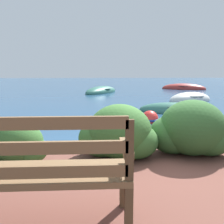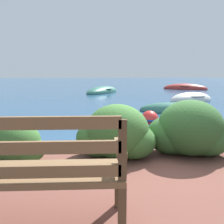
{
  "view_description": "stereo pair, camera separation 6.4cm",
  "coord_description": "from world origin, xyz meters",
  "px_view_note": "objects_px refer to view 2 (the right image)",
  "views": [
    {
      "loc": [
        -0.82,
        -3.75,
        1.46
      ],
      "look_at": [
        -0.41,
        3.67,
        0.19
      ],
      "focal_mm": 40.0,
      "sensor_mm": 36.0,
      "label": 1
    },
    {
      "loc": [
        -0.76,
        -3.76,
        1.46
      ],
      "look_at": [
        -0.41,
        3.67,
        0.19
      ],
      "focal_mm": 40.0,
      "sensor_mm": 36.0,
      "label": 2
    }
  ],
  "objects_px": {
    "mooring_buoy": "(150,119)",
    "rowboat_mid": "(191,100)",
    "park_bench": "(24,169)",
    "rowboat_outer": "(185,88)",
    "rowboat_nearest": "(178,111)",
    "rowboat_far": "(102,92)"
  },
  "relations": [
    {
      "from": "park_bench",
      "to": "rowboat_outer",
      "type": "distance_m",
      "value": 17.78
    },
    {
      "from": "rowboat_outer",
      "to": "mooring_buoy",
      "type": "distance_m",
      "value": 12.46
    },
    {
      "from": "rowboat_mid",
      "to": "park_bench",
      "type": "bearing_deg",
      "value": -139.09
    },
    {
      "from": "park_bench",
      "to": "mooring_buoy",
      "type": "xyz_separation_m",
      "value": [
        1.96,
        4.93,
        -0.62
      ]
    },
    {
      "from": "rowboat_far",
      "to": "mooring_buoy",
      "type": "height_order",
      "value": "rowboat_far"
    },
    {
      "from": "rowboat_outer",
      "to": "mooring_buoy",
      "type": "relative_size",
      "value": 6.29
    },
    {
      "from": "park_bench",
      "to": "rowboat_outer",
      "type": "height_order",
      "value": "park_bench"
    },
    {
      "from": "rowboat_nearest",
      "to": "rowboat_outer",
      "type": "distance_m",
      "value": 10.61
    },
    {
      "from": "rowboat_nearest",
      "to": "mooring_buoy",
      "type": "xyz_separation_m",
      "value": [
        -1.26,
        -1.48,
        0.03
      ]
    },
    {
      "from": "rowboat_outer",
      "to": "rowboat_far",
      "type": "bearing_deg",
      "value": -134.98
    },
    {
      "from": "rowboat_nearest",
      "to": "rowboat_mid",
      "type": "distance_m",
      "value": 3.43
    },
    {
      "from": "rowboat_nearest",
      "to": "rowboat_mid",
      "type": "height_order",
      "value": "rowboat_mid"
    },
    {
      "from": "park_bench",
      "to": "rowboat_far",
      "type": "bearing_deg",
      "value": 85.95
    },
    {
      "from": "rowboat_outer",
      "to": "mooring_buoy",
      "type": "bearing_deg",
      "value": -89.7
    },
    {
      "from": "rowboat_far",
      "to": "mooring_buoy",
      "type": "relative_size",
      "value": 6.18
    },
    {
      "from": "rowboat_nearest",
      "to": "rowboat_outer",
      "type": "xyz_separation_m",
      "value": [
        3.63,
        9.97,
        0.01
      ]
    },
    {
      "from": "rowboat_outer",
      "to": "mooring_buoy",
      "type": "height_order",
      "value": "rowboat_outer"
    },
    {
      "from": "mooring_buoy",
      "to": "rowboat_mid",
      "type": "bearing_deg",
      "value": 57.98
    },
    {
      "from": "park_bench",
      "to": "rowboat_far",
      "type": "height_order",
      "value": "park_bench"
    },
    {
      "from": "rowboat_far",
      "to": "rowboat_outer",
      "type": "xyz_separation_m",
      "value": [
        6.15,
        2.43,
        0.0
      ]
    },
    {
      "from": "rowboat_far",
      "to": "rowboat_outer",
      "type": "bearing_deg",
      "value": -37.57
    },
    {
      "from": "rowboat_mid",
      "to": "rowboat_outer",
      "type": "relative_size",
      "value": 0.73
    }
  ]
}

